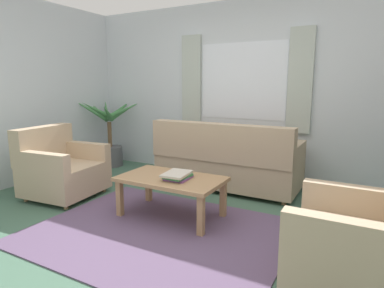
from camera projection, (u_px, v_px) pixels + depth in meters
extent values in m
plane|color=#476B56|center=(159.00, 233.00, 3.16)|extent=(6.24, 6.24, 0.00)
cube|color=silver|center=(243.00, 91.00, 4.87)|extent=(5.32, 0.12, 2.60)
cube|color=white|center=(242.00, 81.00, 4.79)|extent=(1.30, 0.01, 1.10)
cube|color=#B2BCB2|center=(192.00, 81.00, 5.16)|extent=(0.32, 0.06, 1.40)
cube|color=#B2BCB2|center=(300.00, 81.00, 4.37)|extent=(0.32, 0.06, 1.40)
cube|color=#604C6B|center=(159.00, 232.00, 3.16)|extent=(2.38, 1.88, 0.01)
cube|color=tan|center=(228.00, 169.00, 4.51)|extent=(1.90, 0.80, 0.38)
cube|color=tan|center=(219.00, 142.00, 4.16)|extent=(1.90, 0.20, 0.48)
cube|color=tan|center=(294.00, 154.00, 4.05)|extent=(0.16, 0.80, 0.24)
cube|color=tan|center=(174.00, 142.00, 4.87)|extent=(0.16, 0.80, 0.24)
cylinder|color=#A87F56|center=(295.00, 188.00, 4.41)|extent=(0.06, 0.06, 0.06)
cylinder|color=#A87F56|center=(185.00, 172.00, 5.21)|extent=(0.06, 0.06, 0.06)
cylinder|color=#A87F56|center=(284.00, 202.00, 3.89)|extent=(0.06, 0.06, 0.06)
cylinder|color=#A87F56|center=(165.00, 182.00, 4.70)|extent=(0.06, 0.06, 0.06)
cube|color=tan|center=(65.00, 178.00, 4.14)|extent=(0.87, 0.91, 0.36)
cube|color=tan|center=(43.00, 144.00, 4.20)|extent=(0.26, 0.85, 0.46)
cube|color=tan|center=(40.00, 162.00, 3.76)|extent=(0.81, 0.19, 0.22)
cube|color=tan|center=(84.00, 150.00, 4.41)|extent=(0.81, 0.19, 0.22)
cylinder|color=#A87F56|center=(66.00, 206.00, 3.75)|extent=(0.05, 0.05, 0.06)
cylinder|color=#A87F56|center=(104.00, 189.00, 4.36)|extent=(0.05, 0.05, 0.06)
cylinder|color=#A87F56|center=(26.00, 199.00, 4.00)|extent=(0.05, 0.05, 0.06)
cylinder|color=#A87F56|center=(67.00, 183.00, 4.61)|extent=(0.05, 0.05, 0.06)
cube|color=tan|center=(351.00, 256.00, 2.26)|extent=(0.80, 0.84, 0.36)
cube|color=tan|center=(357.00, 201.00, 2.52)|extent=(0.80, 0.12, 0.22)
cube|color=tan|center=(351.00, 239.00, 1.90)|extent=(0.80, 0.12, 0.22)
cylinder|color=#A87F56|center=(309.00, 252.00, 2.74)|extent=(0.05, 0.05, 0.06)
cube|color=#A87F56|center=(171.00, 179.00, 3.47)|extent=(1.10, 0.64, 0.04)
cube|color=#A87F56|center=(120.00, 199.00, 3.51)|extent=(0.06, 0.06, 0.40)
cube|color=#A87F56|center=(201.00, 216.00, 3.05)|extent=(0.06, 0.06, 0.40)
cube|color=#A87F56|center=(149.00, 186.00, 3.96)|extent=(0.06, 0.06, 0.40)
cube|color=#A87F56|center=(223.00, 199.00, 3.50)|extent=(0.06, 0.06, 0.40)
cube|color=#7F478C|center=(178.00, 178.00, 3.41)|extent=(0.24, 0.28, 0.02)
cube|color=#387F4C|center=(178.00, 176.00, 3.39)|extent=(0.22, 0.29, 0.02)
cube|color=beige|center=(177.00, 174.00, 3.39)|extent=(0.27, 0.35, 0.02)
cylinder|color=#56565B|center=(111.00, 156.00, 5.72)|extent=(0.41, 0.41, 0.34)
cylinder|color=brown|center=(110.00, 134.00, 5.65)|extent=(0.07, 0.07, 0.43)
cone|color=#47894C|center=(124.00, 110.00, 5.47)|extent=(0.59, 0.20, 0.33)
cone|color=#47894C|center=(124.00, 110.00, 5.68)|extent=(0.34, 0.50, 0.36)
cone|color=#47894C|center=(122.00, 108.00, 5.82)|extent=(0.14, 0.59, 0.38)
cone|color=#47894C|center=(106.00, 110.00, 5.82)|extent=(0.44, 0.42, 0.39)
cone|color=#47894C|center=(99.00, 111.00, 5.71)|extent=(0.47, 0.14, 0.35)
cone|color=#47894C|center=(90.00, 110.00, 5.53)|extent=(0.49, 0.44, 0.43)
cone|color=#47894C|center=(96.00, 110.00, 5.27)|extent=(0.14, 0.64, 0.37)
cone|color=#47894C|center=(108.00, 113.00, 5.33)|extent=(0.34, 0.45, 0.36)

